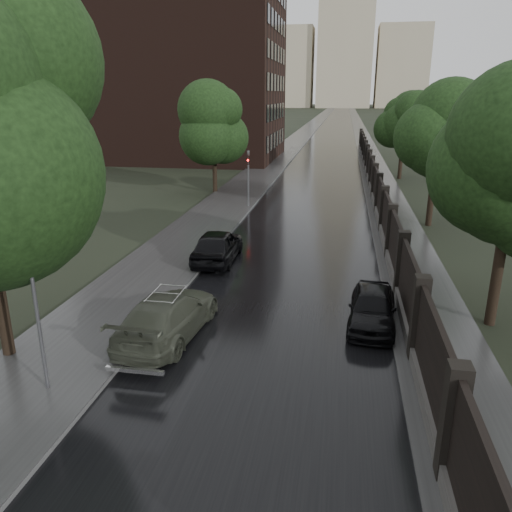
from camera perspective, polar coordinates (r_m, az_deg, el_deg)
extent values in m
plane|color=black|center=(12.08, -2.84, -21.52)|extent=(800.00, 800.00, 0.00)
cube|color=black|center=(199.23, 9.55, 15.60)|extent=(8.00, 420.00, 0.02)
cube|color=#2D2D2D|center=(199.38, 7.76, 15.70)|extent=(4.00, 420.00, 0.16)
cube|color=#2D2D2D|center=(199.24, 11.19, 15.52)|extent=(3.00, 420.00, 0.08)
cube|color=#383533|center=(41.81, 13.15, 7.33)|extent=(0.40, 75.00, 0.50)
cube|color=black|center=(41.60, 13.27, 9.02)|extent=(0.15, 75.00, 2.00)
cube|color=black|center=(79.36, 11.88, 13.09)|extent=(0.45, 0.45, 2.70)
cylinder|color=black|center=(40.64, -4.78, 11.25)|extent=(0.36, 0.36, 5.85)
sphere|color=black|center=(40.43, -4.87, 14.55)|extent=(4.25, 4.25, 4.25)
cylinder|color=black|center=(18.56, 26.22, 0.75)|extent=(0.36, 0.36, 5.53)
sphere|color=black|center=(18.10, 27.18, 7.44)|extent=(4.08, 4.08, 4.08)
cylinder|color=black|center=(31.91, 19.58, 8.13)|extent=(0.36, 0.36, 5.53)
sphere|color=black|center=(31.64, 20.00, 12.07)|extent=(4.08, 4.08, 4.08)
cylinder|color=black|center=(49.61, 16.32, 11.64)|extent=(0.36, 0.36, 5.53)
sphere|color=black|center=(49.44, 16.55, 14.18)|extent=(4.08, 4.08, 4.08)
cylinder|color=#59595E|center=(13.98, -23.83, -5.38)|extent=(0.10, 0.10, 5.00)
cube|color=#59595E|center=(13.24, -25.21, 4.83)|extent=(0.25, 0.12, 0.12)
cylinder|color=#59595E|center=(35.22, -0.87, 7.92)|extent=(0.12, 0.12, 3.00)
imported|color=#59595E|center=(34.92, -0.89, 11.15)|extent=(0.16, 0.20, 1.00)
sphere|color=#FF0C0C|center=(34.79, -0.93, 10.88)|extent=(0.14, 0.14, 0.14)
cube|color=black|center=(64.34, -8.96, 19.90)|extent=(24.00, 18.00, 20.00)
cube|color=tan|center=(311.28, 3.75, 20.64)|extent=(28.00, 22.00, 44.00)
cube|color=tan|center=(310.84, 16.33, 20.01)|extent=(28.00, 22.00, 44.00)
cube|color=tan|center=(309.88, 10.14, 21.91)|extent=(30.00, 30.00, 60.00)
imported|color=#404436|center=(16.76, -10.05, -6.72)|extent=(2.51, 5.30, 1.49)
imported|color=black|center=(23.92, -4.42, 1.22)|extent=(1.96, 4.67, 1.58)
imported|color=black|center=(17.77, 13.15, -5.73)|extent=(1.86, 4.02, 1.34)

